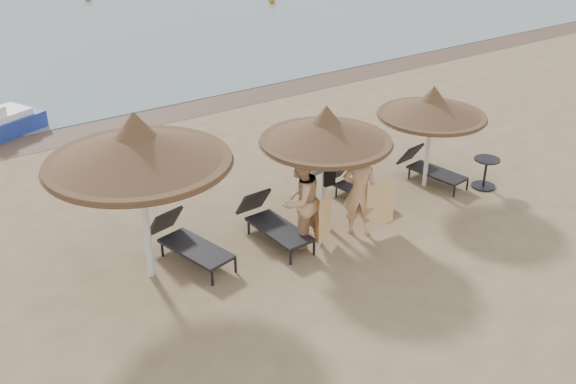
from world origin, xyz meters
name	(u,v)px	position (x,y,z in m)	size (l,w,h in m)	color
ground	(343,258)	(0.00, 0.00, 0.00)	(160.00, 160.00, 0.00)	#997F5B
wet_sand_strip	(146,118)	(0.00, 9.40, 0.00)	(200.00, 1.60, 0.01)	brown
palapa_left	(137,148)	(-3.28, 1.59, 2.55)	(3.23, 3.23, 3.20)	silver
palapa_center	(326,131)	(0.48, 1.26, 2.11)	(2.67, 2.67, 2.65)	silver
palapa_right	(432,107)	(3.58, 1.38, 1.95)	(2.47, 2.47, 2.45)	silver
lounger_far_left	(187,241)	(-2.46, 1.73, 0.39)	(1.05, 2.01, 0.86)	black
lounger_near_left	(271,221)	(-0.72, 1.44, 0.38)	(0.70, 1.93, 0.85)	black
lounger_near_right	(355,185)	(1.80, 1.82, 0.32)	(0.77, 1.68, 0.72)	black
lounger_far_right	(429,167)	(3.85, 1.53, 0.35)	(0.78, 1.78, 0.77)	black
side_table	(485,174)	(4.68, 0.53, 0.34)	(0.60, 0.60, 0.72)	black
person_left	(300,193)	(-0.40, 0.89, 1.15)	(1.06, 0.69, 2.30)	#DBA87A
person_right	(360,185)	(0.86, 0.59, 1.10)	(1.01, 0.66, 2.20)	#DBA87A
towel_left	(325,218)	(-0.05, 0.54, 0.66)	(0.59, 0.38, 0.96)	orange
towel_right	(380,204)	(1.21, 0.34, 0.67)	(0.69, 0.09, 0.97)	orange
bag_patterned	(320,164)	(0.48, 1.44, 1.35)	(0.34, 0.15, 0.41)	silver
bag_dark	(330,178)	(0.48, 1.10, 1.16)	(0.25, 0.10, 0.34)	black
pedal_boat	(4,122)	(-3.76, 10.49, 0.34)	(2.27, 1.85, 0.92)	#213AA1
buoy_right	(272,0)	(13.10, 22.36, 0.20)	(0.41, 0.41, 0.41)	gold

